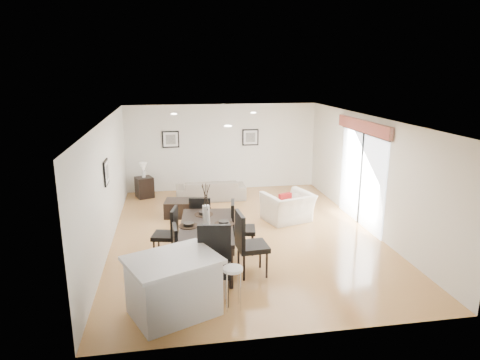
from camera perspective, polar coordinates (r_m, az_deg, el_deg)
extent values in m
plane|color=tan|center=(10.10, 0.55, -7.19)|extent=(8.00, 8.00, 0.00)
cube|color=silver|center=(13.55, -2.39, 4.38)|extent=(6.00, 0.04, 2.70)
cube|color=silver|center=(5.98, 7.33, -9.13)|extent=(6.00, 0.04, 2.70)
cube|color=silver|center=(9.64, -17.29, -0.48)|extent=(0.04, 8.00, 2.70)
cube|color=silver|center=(10.61, 16.74, 0.90)|extent=(0.04, 8.00, 2.70)
cube|color=white|center=(9.44, 0.59, 8.22)|extent=(6.00, 8.00, 0.02)
imported|color=gray|center=(12.66, -3.93, -1.28)|extent=(2.02, 0.80, 0.59)
imported|color=white|center=(10.88, 6.39, -3.61)|extent=(1.37, 1.28, 0.73)
imported|color=#3C5C27|center=(12.94, 25.59, -2.34)|extent=(0.38, 0.38, 0.60)
cube|color=black|center=(8.29, -4.49, -6.23)|extent=(1.22, 2.11, 0.07)
cylinder|color=black|center=(7.62, -7.90, -11.72)|extent=(0.08, 0.08, 0.77)
cylinder|color=black|center=(9.34, -7.04, -6.62)|extent=(0.08, 0.08, 0.77)
cylinder|color=black|center=(7.60, -1.19, -11.66)|extent=(0.08, 0.08, 0.77)
cylinder|color=black|center=(9.32, -1.64, -6.55)|extent=(0.08, 0.08, 0.77)
cube|color=black|center=(7.93, -10.01, -10.08)|extent=(0.49, 0.49, 0.08)
cube|color=black|center=(7.83, -8.62, -8.04)|extent=(0.09, 0.47, 0.55)
cylinder|color=black|center=(8.20, -11.29, -11.24)|extent=(0.04, 0.04, 0.42)
cylinder|color=black|center=(8.21, -8.72, -11.08)|extent=(0.04, 0.04, 0.42)
cylinder|color=black|center=(7.88, -11.19, -12.37)|extent=(0.04, 0.04, 0.42)
cylinder|color=black|center=(7.89, -8.50, -12.20)|extent=(0.04, 0.04, 0.42)
cube|color=black|center=(8.86, -9.98, -7.32)|extent=(0.57, 0.57, 0.08)
cube|color=black|center=(8.71, -8.74, -5.55)|extent=(0.17, 0.48, 0.57)
cylinder|color=black|center=(9.16, -10.78, -8.34)|extent=(0.04, 0.04, 0.43)
cylinder|color=black|center=(9.08, -8.49, -8.45)|extent=(0.04, 0.04, 0.43)
cylinder|color=black|center=(8.84, -11.38, -9.26)|extent=(0.04, 0.04, 0.43)
cylinder|color=black|center=(8.75, -8.99, -9.39)|extent=(0.04, 0.04, 0.43)
cube|color=black|center=(8.03, 1.67, -8.88)|extent=(0.59, 0.59, 0.10)
cube|color=black|center=(7.84, 0.00, -6.72)|extent=(0.11, 0.55, 0.66)
cylinder|color=black|center=(8.02, 3.59, -11.27)|extent=(0.04, 0.04, 0.50)
cylinder|color=black|center=(7.91, 0.55, -11.62)|extent=(0.04, 0.04, 0.50)
cylinder|color=black|center=(8.39, 2.70, -10.04)|extent=(0.04, 0.04, 0.50)
cylinder|color=black|center=(8.29, -0.20, -10.34)|extent=(0.04, 0.04, 0.50)
cube|color=black|center=(8.96, 0.43, -6.67)|extent=(0.57, 0.57, 0.09)
cube|color=black|center=(8.86, -0.97, -4.78)|extent=(0.14, 0.50, 0.59)
cylinder|color=black|center=(8.89, 1.70, -8.74)|extent=(0.04, 0.04, 0.45)
cylinder|color=black|center=(8.89, -0.83, -8.74)|extent=(0.04, 0.04, 0.45)
cylinder|color=black|center=(9.25, 1.62, -7.79)|extent=(0.04, 0.04, 0.45)
cylinder|color=black|center=(9.24, -0.81, -7.79)|extent=(0.04, 0.04, 0.45)
cube|color=black|center=(7.16, -3.47, -11.84)|extent=(0.63, 0.63, 0.10)
cube|color=black|center=(7.24, -3.45, -8.48)|extent=(0.57, 0.15, 0.67)
cylinder|color=black|center=(7.12, -5.32, -14.82)|extent=(0.04, 0.04, 0.51)
cylinder|color=black|center=(7.51, -5.10, -13.17)|extent=(0.04, 0.04, 0.51)
cylinder|color=black|center=(7.11, -1.67, -14.83)|extent=(0.04, 0.04, 0.51)
cylinder|color=black|center=(7.49, -1.66, -13.18)|extent=(0.04, 0.04, 0.51)
cube|color=black|center=(9.66, -5.17, -5.31)|extent=(0.55, 0.55, 0.08)
cube|color=black|center=(9.38, -5.37, -4.04)|extent=(0.47, 0.16, 0.56)
cylinder|color=black|center=(9.90, -3.94, -6.36)|extent=(0.04, 0.04, 0.43)
cylinder|color=black|center=(9.56, -4.18, -7.14)|extent=(0.04, 0.04, 0.43)
cylinder|color=black|center=(9.95, -6.04, -6.31)|extent=(0.04, 0.04, 0.43)
cylinder|color=black|center=(9.61, -6.36, -7.08)|extent=(0.04, 0.04, 0.43)
cylinder|color=white|center=(8.21, -4.52, -4.72)|extent=(0.14, 0.14, 0.40)
cylinder|color=black|center=(8.31, -2.15, -5.86)|extent=(0.39, 0.39, 0.01)
cylinder|color=black|center=(8.30, -2.15, -5.63)|extent=(0.20, 0.20, 0.06)
cylinder|color=black|center=(8.86, -4.86, -4.58)|extent=(0.39, 0.39, 0.01)
cylinder|color=black|center=(8.85, -4.86, -4.37)|extent=(0.20, 0.20, 0.06)
cylinder|color=black|center=(8.26, -6.86, -6.09)|extent=(0.39, 0.39, 0.01)
cylinder|color=black|center=(8.25, -6.87, -5.87)|extent=(0.20, 0.20, 0.06)
cylinder|color=black|center=(7.70, -4.08, -7.59)|extent=(0.39, 0.39, 0.01)
cylinder|color=black|center=(7.68, -4.09, -7.35)|extent=(0.20, 0.20, 0.06)
cube|color=black|center=(11.32, -7.27, -3.74)|extent=(1.14, 0.79, 0.42)
cube|color=black|center=(13.13, -12.62, -0.95)|extent=(0.60, 0.60, 0.62)
cylinder|color=white|center=(13.03, -12.72, 0.77)|extent=(0.11, 0.11, 0.19)
cone|color=white|center=(12.98, -12.77, 1.73)|extent=(0.23, 0.23, 0.25)
cube|color=maroon|center=(10.69, 6.04, -2.68)|extent=(0.36, 0.23, 0.34)
cube|color=silver|center=(6.94, -8.85, -14.02)|extent=(1.52, 1.36, 0.88)
cube|color=silver|center=(6.73, -9.01, -10.48)|extent=(1.66, 1.50, 0.06)
cylinder|color=white|center=(6.89, -0.96, -11.79)|extent=(0.32, 0.32, 0.05)
cylinder|color=silver|center=(7.15, -0.21, -13.81)|extent=(0.02, 0.02, 0.68)
cylinder|color=silver|center=(7.13, -1.97, -13.94)|extent=(0.02, 0.02, 0.68)
cylinder|color=silver|center=(6.94, -1.72, -14.77)|extent=(0.02, 0.02, 0.68)
cylinder|color=silver|center=(6.97, 0.09, -14.64)|extent=(0.02, 0.02, 0.68)
cube|color=black|center=(13.37, -9.23, 5.37)|extent=(0.52, 0.03, 0.52)
cube|color=white|center=(13.37, -9.23, 5.37)|extent=(0.44, 0.04, 0.44)
cube|color=#5E5D58|center=(13.37, -9.23, 5.37)|extent=(0.30, 0.04, 0.30)
cube|color=black|center=(13.61, 1.40, 5.71)|extent=(0.52, 0.03, 0.52)
cube|color=white|center=(13.61, 1.40, 5.71)|extent=(0.44, 0.04, 0.44)
cube|color=#5E5D58|center=(13.61, 1.40, 5.71)|extent=(0.30, 0.04, 0.30)
cube|color=black|center=(9.37, -17.40, 0.98)|extent=(0.03, 0.52, 0.52)
cube|color=white|center=(9.37, -17.40, 0.98)|extent=(0.04, 0.44, 0.44)
cube|color=#5E5D58|center=(9.37, -17.40, 0.98)|extent=(0.04, 0.30, 0.30)
cube|color=white|center=(10.91, 15.88, 0.12)|extent=(0.02, 2.40, 2.25)
cube|color=black|center=(10.90, 15.78, 0.11)|extent=(0.03, 0.05, 2.25)
cube|color=black|center=(10.69, 16.21, 6.07)|extent=(0.03, 2.50, 0.05)
cube|color=maroon|center=(10.65, 16.07, 6.92)|extent=(0.10, 2.70, 0.28)
plane|color=gray|center=(12.21, 24.15, -4.62)|extent=(6.00, 6.00, 0.00)
cube|color=#2B2B2D|center=(12.67, 29.11, -0.28)|extent=(0.08, 5.50, 1.80)
cube|color=brown|center=(14.46, 22.89, 2.47)|extent=(0.35, 0.35, 2.00)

